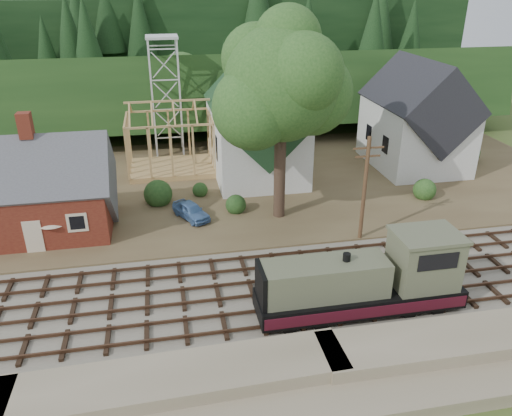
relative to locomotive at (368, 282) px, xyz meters
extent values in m
plane|color=#384C1E|center=(-4.09, 3.00, -2.09)|extent=(140.00, 140.00, 0.00)
cube|color=#7F7259|center=(-4.09, -5.50, -2.09)|extent=(64.00, 5.00, 1.60)
cube|color=#726B5B|center=(-4.09, 3.00, -2.01)|extent=(64.00, 11.00, 0.16)
cube|color=brown|center=(-4.09, 21.00, -1.94)|extent=(64.00, 26.00, 0.30)
cube|color=#1E3F19|center=(-4.09, 45.00, -2.09)|extent=(70.00, 28.96, 12.74)
cube|color=black|center=(-4.09, 61.00, -2.09)|extent=(80.00, 20.00, 12.00)
cube|color=#5A1C14|center=(-20.09, 14.00, 0.11)|extent=(10.00, 7.00, 3.80)
cube|color=#4C4C51|center=(-20.09, 14.00, 2.01)|extent=(10.80, 7.41, 7.41)
cube|color=#5A1C14|center=(-20.09, 14.00, 6.31)|extent=(0.90, 0.90, 1.80)
cube|color=beige|center=(-20.09, 10.48, -0.59)|extent=(1.20, 0.06, 2.40)
cube|color=silver|center=(-2.09, 23.00, 1.41)|extent=(8.00, 12.00, 6.40)
cube|color=#19381C|center=(-2.09, 23.00, 4.61)|extent=(8.40, 12.96, 8.40)
cube|color=silver|center=(-2.09, 17.00, 6.61)|extent=(2.40, 2.40, 4.00)
cone|color=#19381C|center=(-2.09, 17.00, 9.91)|extent=(5.37, 5.37, 2.60)
cube|color=silver|center=(13.91, 22.00, 1.41)|extent=(8.00, 10.00, 6.40)
cube|color=black|center=(13.91, 22.00, 4.61)|extent=(8.40, 10.80, 8.40)
cube|color=tan|center=(-10.09, 25.00, -1.54)|extent=(8.00, 6.00, 0.50)
cube|color=tan|center=(-10.09, 25.00, 5.11)|extent=(8.00, 0.18, 0.18)
cube|color=silver|center=(-11.49, 29.60, 4.21)|extent=(0.18, 0.18, 12.00)
cube|color=silver|center=(-8.69, 29.60, 4.21)|extent=(0.18, 0.18, 12.00)
cube|color=silver|center=(-11.49, 32.40, 4.21)|extent=(0.18, 0.18, 12.00)
cube|color=silver|center=(-8.69, 32.40, 4.21)|extent=(0.18, 0.18, 12.00)
cube|color=silver|center=(-10.09, 31.00, 10.21)|extent=(3.20, 3.20, 0.25)
cylinder|color=#38281E|center=(-2.09, 13.00, 2.21)|extent=(0.90, 0.90, 8.00)
sphere|color=#234D1C|center=(-2.09, 13.00, 8.71)|extent=(8.40, 8.40, 8.40)
sphere|color=#234D1C|center=(0.41, 14.00, 7.71)|extent=(6.40, 6.40, 6.40)
sphere|color=#234D1C|center=(-4.29, 12.20, 7.21)|extent=(6.00, 6.00, 6.00)
cylinder|color=#4C331E|center=(2.91, 8.20, 1.91)|extent=(0.28, 0.28, 8.00)
cube|color=#4C331E|center=(2.91, 8.20, 5.11)|extent=(2.20, 0.12, 0.12)
cube|color=#4C331E|center=(2.91, 8.20, 4.51)|extent=(1.80, 0.12, 0.12)
cube|color=black|center=(-0.45, 0.00, -1.76)|extent=(11.72, 2.44, 0.34)
cube|color=black|center=(-0.45, 0.00, -1.04)|extent=(11.72, 2.83, 1.07)
cube|color=#595D43|center=(-2.60, 0.00, 0.52)|extent=(7.03, 2.25, 2.05)
cube|color=#595D43|center=(3.26, 0.00, 1.06)|extent=(3.52, 2.73, 3.12)
cube|color=#595D43|center=(3.26, 0.00, 2.67)|extent=(3.71, 2.93, 0.20)
cube|color=black|center=(3.26, -1.38, 1.74)|extent=(2.34, 0.06, 0.98)
cube|color=#4C101D|center=(-0.45, -1.43, -1.04)|extent=(11.72, 0.04, 0.68)
cube|color=#4C101D|center=(-0.45, 1.44, -1.04)|extent=(11.72, 0.04, 0.68)
cylinder|color=black|center=(-1.43, 0.00, 1.65)|extent=(0.43, 0.43, 0.68)
imported|color=#537BB2|center=(-9.05, 13.82, -1.13)|extent=(3.18, 4.12, 1.31)
imported|color=red|center=(16.87, 20.88, -1.19)|extent=(4.56, 2.58, 1.20)
cylinder|color=silver|center=(-18.85, 11.18, -0.77)|extent=(0.09, 0.09, 2.04)
cylinder|color=tan|center=(-18.85, 11.18, -1.37)|extent=(1.30, 1.30, 0.07)
cone|color=beige|center=(-18.85, 11.18, 0.25)|extent=(2.04, 2.04, 0.46)
camera|label=1|loc=(-10.80, -22.19, 15.71)|focal=35.00mm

